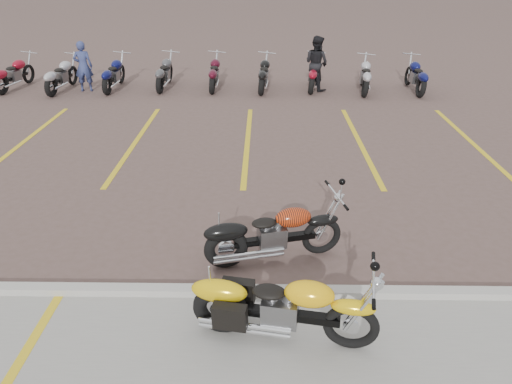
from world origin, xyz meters
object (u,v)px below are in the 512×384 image
flame_cruiser (271,236)px  person_a (83,66)px  person_b (316,63)px  yellow_cruiser (280,308)px

flame_cruiser → person_a: bearing=106.1°
flame_cruiser → person_b: size_ratio=1.16×
flame_cruiser → person_b: 10.42m
yellow_cruiser → person_a: 13.17m
yellow_cruiser → flame_cruiser: size_ratio=1.06×
yellow_cruiser → person_b: person_b is taller
yellow_cruiser → person_a: size_ratio=1.33×
yellow_cruiser → person_b: (1.52, 11.94, 0.43)m
flame_cruiser → person_a: 11.69m
flame_cruiser → person_a: person_a is taller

